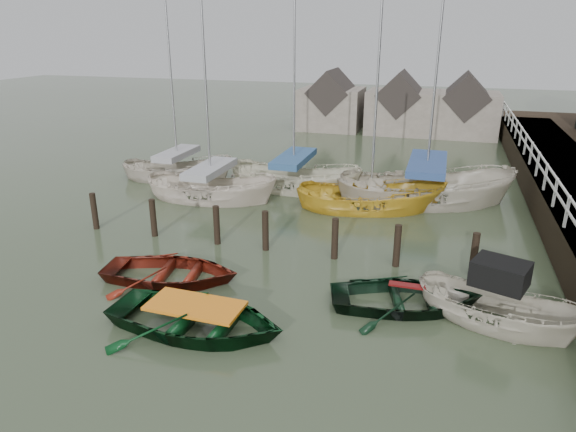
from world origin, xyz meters
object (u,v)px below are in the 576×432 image
(rowboat_dkgreen, at_px, (406,307))
(sailboat_b, at_px, (294,188))
(sailboat_c, at_px, (370,209))
(sailboat_a, at_px, (212,198))
(sailboat_e, at_px, (179,177))
(sailboat_d, at_px, (424,202))
(rowboat_red, at_px, (172,280))
(motorboat, at_px, (494,321))
(rowboat_green, at_px, (197,330))

(rowboat_dkgreen, bearing_deg, sailboat_b, 16.77)
(sailboat_c, bearing_deg, sailboat_b, 51.56)
(sailboat_a, relative_size, sailboat_e, 1.13)
(rowboat_dkgreen, distance_m, sailboat_d, 9.31)
(rowboat_red, bearing_deg, sailboat_b, -13.80)
(rowboat_red, bearing_deg, motorboat, -97.30)
(rowboat_dkgreen, height_order, sailboat_a, sailboat_a)
(rowboat_green, bearing_deg, sailboat_a, 24.53)
(rowboat_green, xyz_separation_m, sailboat_e, (-7.16, 12.35, 0.07))
(rowboat_green, relative_size, sailboat_b, 0.38)
(rowboat_green, xyz_separation_m, rowboat_dkgreen, (4.94, 2.71, 0.00))
(rowboat_dkgreen, distance_m, sailboat_b, 11.30)
(sailboat_e, bearing_deg, rowboat_green, -166.67)
(sailboat_d, height_order, sailboat_e, sailboat_d)
(rowboat_red, relative_size, sailboat_a, 0.37)
(rowboat_dkgreen, bearing_deg, rowboat_green, 103.46)
(rowboat_green, xyz_separation_m, sailboat_d, (4.93, 12.02, 0.06))
(rowboat_dkgreen, xyz_separation_m, sailboat_e, (-12.10, 9.63, 0.07))
(sailboat_a, height_order, sailboat_b, sailboat_b)
(rowboat_green, relative_size, motorboat, 1.03)
(rowboat_red, distance_m, sailboat_d, 11.96)
(rowboat_dkgreen, height_order, sailboat_c, sailboat_c)
(rowboat_red, xyz_separation_m, sailboat_c, (4.76, 8.28, 0.01))
(rowboat_red, height_order, sailboat_c, sailboat_c)
(motorboat, relative_size, sailboat_e, 0.45)
(rowboat_green, bearing_deg, sailboat_c, -13.31)
(motorboat, distance_m, sailboat_d, 9.81)
(rowboat_red, bearing_deg, rowboat_dkgreen, -94.83)
(sailboat_b, relative_size, sailboat_e, 1.22)
(sailboat_c, bearing_deg, sailboat_d, -68.88)
(sailboat_e, bearing_deg, sailboat_d, -108.32)
(rowboat_red, height_order, rowboat_dkgreen, same)
(rowboat_red, xyz_separation_m, sailboat_e, (-5.20, 10.10, 0.07))
(rowboat_dkgreen, height_order, motorboat, motorboat)
(rowboat_green, relative_size, sailboat_e, 0.46)
(rowboat_dkgreen, relative_size, sailboat_b, 0.34)
(sailboat_c, bearing_deg, sailboat_a, 82.31)
(motorboat, height_order, sailboat_c, sailboat_c)
(sailboat_a, height_order, sailboat_e, sailboat_a)
(sailboat_b, distance_m, sailboat_e, 6.09)
(sailboat_c, height_order, sailboat_e, sailboat_e)
(sailboat_b, xyz_separation_m, sailboat_c, (3.87, -1.76, -0.05))
(sailboat_d, bearing_deg, motorboat, 178.15)
(rowboat_dkgreen, relative_size, sailboat_e, 0.42)
(sailboat_b, bearing_deg, rowboat_green, -170.39)
(sailboat_a, bearing_deg, rowboat_red, -167.05)
(rowboat_dkgreen, distance_m, motorboat, 2.24)
(rowboat_dkgreen, bearing_deg, sailboat_c, -0.04)
(motorboat, bearing_deg, sailboat_b, 60.23)
(rowboat_green, bearing_deg, sailboat_e, 31.71)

